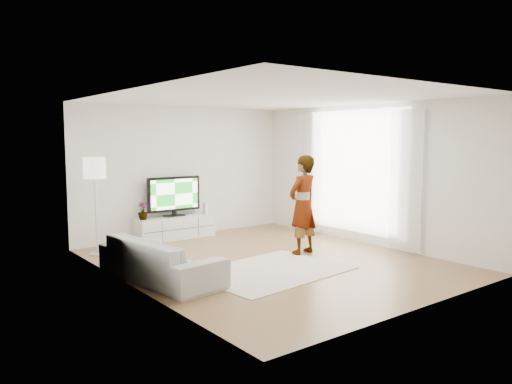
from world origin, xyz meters
TOP-DOWN VIEW (x-y plane):
  - floor at (0.00, 0.00)m, footprint 6.00×6.00m
  - ceiling at (0.00, 0.00)m, footprint 6.00×6.00m
  - wall_left at (-2.50, 0.00)m, footprint 0.02×6.00m
  - wall_right at (2.50, 0.00)m, footprint 0.02×6.00m
  - wall_back at (0.00, 3.00)m, footprint 5.00×0.02m
  - wall_front at (0.00, -3.00)m, footprint 5.00×0.02m
  - window at (2.48, 0.30)m, footprint 0.01×2.60m
  - curtain_near at (2.40, -1.00)m, footprint 0.04×0.70m
  - curtain_far at (2.40, 1.60)m, footprint 0.04×0.70m
  - media_console at (-0.36, 2.76)m, footprint 1.71×0.49m
  - television at (-0.36, 2.79)m, footprint 1.20×0.24m
  - game_console at (0.39, 2.76)m, footprint 0.08×0.18m
  - potted_plant at (-1.08, 2.77)m, footprint 0.22×0.22m
  - rug at (-0.40, -0.50)m, footprint 2.59×1.99m
  - player at (0.84, 0.08)m, footprint 0.72×0.53m
  - sofa at (-2.02, 0.11)m, footprint 1.14×2.30m
  - floor_lamp at (-2.20, 2.33)m, footprint 0.40×0.40m

SIDE VIEW (x-z plane):
  - floor at x=0.00m, z-range 0.00..0.00m
  - rug at x=-0.40m, z-range 0.00..0.01m
  - media_console at x=-0.36m, z-range 0.00..0.48m
  - sofa at x=-2.02m, z-range 0.00..0.64m
  - game_console at x=0.39m, z-range 0.48..0.72m
  - potted_plant at x=-1.08m, z-range 0.48..0.84m
  - player at x=0.84m, z-range 0.01..1.82m
  - television at x=-0.36m, z-range 0.52..1.35m
  - curtain_near at x=2.40m, z-range 0.05..2.65m
  - curtain_far at x=2.40m, z-range 0.05..2.65m
  - wall_left at x=-2.50m, z-range 0.00..2.80m
  - wall_right at x=2.50m, z-range 0.00..2.80m
  - wall_back at x=0.00m, z-range 0.00..2.80m
  - wall_front at x=0.00m, z-range 0.00..2.80m
  - window at x=2.48m, z-range 0.20..2.70m
  - floor_lamp at x=-2.20m, z-range 0.62..2.41m
  - ceiling at x=0.00m, z-range 2.80..2.80m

